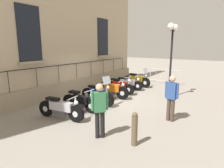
{
  "coord_description": "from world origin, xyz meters",
  "views": [
    {
      "loc": [
        5.89,
        -8.38,
        2.87
      ],
      "look_at": [
        0.45,
        0.0,
        0.8
      ],
      "focal_mm": 30.86,
      "sensor_mm": 36.0,
      "label": 1
    }
  ],
  "objects": [
    {
      "name": "bollard",
      "position": [
        3.65,
        -3.74,
        0.51
      ],
      "size": [
        0.17,
        0.17,
        1.01
      ],
      "color": "brown",
      "rests_on": "ground_plane"
    },
    {
      "name": "pedestrian_walking",
      "position": [
        2.53,
        -3.9,
        0.98
      ],
      "size": [
        0.41,
        0.41,
        1.73
      ],
      "color": "black",
      "rests_on": "ground_plane"
    },
    {
      "name": "motorcycle_white",
      "position": [
        0.14,
        2.27,
        0.42
      ],
      "size": [
        2.02,
        0.69,
        0.92
      ],
      "color": "black",
      "rests_on": "ground_plane"
    },
    {
      "name": "motorcycle_orange",
      "position": [
        0.38,
        0.08,
        0.45
      ],
      "size": [
        2.0,
        0.6,
        0.99
      ],
      "color": "black",
      "rests_on": "ground_plane"
    },
    {
      "name": "lamppost",
      "position": [
        2.97,
        1.8,
        2.72
      ],
      "size": [
        0.34,
        1.04,
        3.9
      ],
      "color": "black",
      "rests_on": "ground_plane"
    },
    {
      "name": "motorcycle_silver",
      "position": [
        0.35,
        -3.51,
        0.42
      ],
      "size": [
        2.1,
        0.57,
        0.96
      ],
      "color": "black",
      "rests_on": "ground_plane"
    },
    {
      "name": "pedestrian_standing",
      "position": [
        3.97,
        -1.36,
        1.0
      ],
      "size": [
        0.52,
        0.27,
        1.75
      ],
      "color": "#47382D",
      "rests_on": "ground_plane"
    },
    {
      "name": "motorcycle_red",
      "position": [
        0.18,
        1.24,
        0.43
      ],
      "size": [
        2.05,
        0.63,
        1.04
      ],
      "color": "black",
      "rests_on": "ground_plane"
    },
    {
      "name": "motorcycle_blue",
      "position": [
        0.38,
        -1.2,
        0.46
      ],
      "size": [
        2.04,
        0.58,
        1.44
      ],
      "color": "black",
      "rests_on": "ground_plane"
    },
    {
      "name": "crowd_barrier",
      "position": [
        1.48,
        5.63,
        0.57
      ],
      "size": [
        2.42,
        0.3,
        1.05
      ],
      "color": "#B7B7BF",
      "rests_on": "ground_plane"
    },
    {
      "name": "motorcycle_yellow",
      "position": [
        0.21,
        3.52,
        0.46
      ],
      "size": [
        2.09,
        0.68,
        1.31
      ],
      "color": "black",
      "rests_on": "ground_plane"
    },
    {
      "name": "building_facade",
      "position": [
        -2.48,
        0.0,
        4.1
      ],
      "size": [
        0.82,
        13.02,
        8.45
      ],
      "color": "tan",
      "rests_on": "ground_plane"
    },
    {
      "name": "motorcycle_black",
      "position": [
        0.31,
        -2.35,
        0.41
      ],
      "size": [
        1.93,
        0.64,
        0.98
      ],
      "color": "black",
      "rests_on": "ground_plane"
    },
    {
      "name": "ground_plane",
      "position": [
        0.0,
        0.0,
        0.0
      ],
      "size": [
        60.0,
        60.0,
        0.0
      ],
      "primitive_type": "plane",
      "color": "gray"
    }
  ]
}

